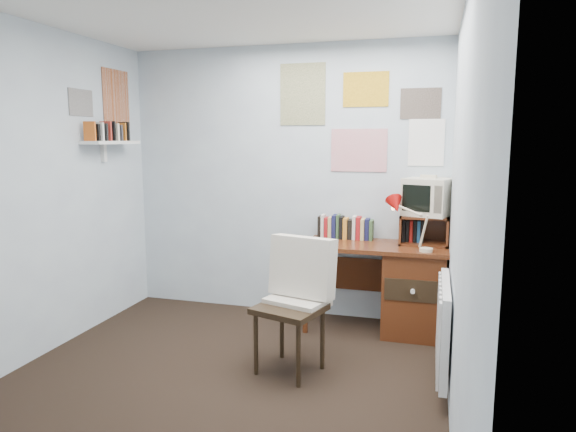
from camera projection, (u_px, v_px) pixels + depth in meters
name	position (u px, v px, depth m)	size (l,w,h in m)	color
ground	(208.00, 395.00, 3.34)	(3.50, 3.50, 0.00)	black
back_wall	(284.00, 182.00, 4.81)	(3.00, 0.02, 2.50)	silver
left_wall	(6.00, 197.00, 3.56)	(0.02, 3.50, 2.50)	silver
right_wall	(460.00, 215.00, 2.74)	(0.02, 3.50, 2.50)	silver
desk	(407.00, 287.00, 4.37)	(1.20, 0.55, 0.76)	#5A2A14
desk_chair	(290.00, 309.00, 3.62)	(0.48, 0.46, 0.93)	black
desk_lamp	(427.00, 228.00, 4.07)	(0.27, 0.23, 0.38)	#AC0E0B
tv_riser	(424.00, 230.00, 4.37)	(0.40, 0.30, 0.25)	#5A2A14
crt_tv	(428.00, 195.00, 4.34)	(0.36, 0.33, 0.34)	beige
book_row	(351.00, 227.00, 4.61)	(0.60, 0.14, 0.22)	#5A2A14
radiator	(444.00, 326.00, 3.40)	(0.09, 0.80, 0.60)	white
wall_shelf	(111.00, 142.00, 4.52)	(0.20, 0.62, 0.24)	white
posters_back	(360.00, 116.00, 4.53)	(1.20, 0.01, 0.90)	white
posters_left	(99.00, 99.00, 4.49)	(0.01, 0.70, 0.60)	white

